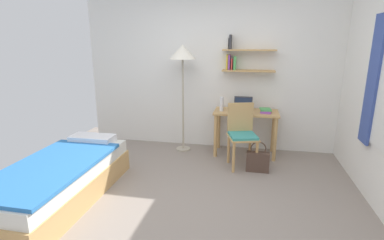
# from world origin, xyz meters

# --- Properties ---
(ground_plane) EXTENTS (5.28, 5.28, 0.00)m
(ground_plane) POSITION_xyz_m (0.00, 0.00, 0.00)
(ground_plane) COLOR gray
(wall_back) EXTENTS (4.40, 0.27, 2.60)m
(wall_back) POSITION_xyz_m (0.01, 2.02, 1.30)
(wall_back) COLOR white
(wall_back) RESTS_ON ground_plane
(bed) EXTENTS (0.86, 1.97, 0.54)m
(bed) POSITION_xyz_m (-1.48, -0.19, 0.24)
(bed) COLOR tan
(bed) RESTS_ON ground_plane
(desk) EXTENTS (1.00, 0.52, 0.72)m
(desk) POSITION_xyz_m (0.56, 1.70, 0.58)
(desk) COLOR tan
(desk) RESTS_ON ground_plane
(desk_chair) EXTENTS (0.50, 0.51, 0.92)m
(desk_chair) POSITION_xyz_m (0.52, 1.22, 0.51)
(desk_chair) COLOR tan
(desk_chair) RESTS_ON ground_plane
(standing_lamp) EXTENTS (0.43, 0.43, 1.74)m
(standing_lamp) POSITION_xyz_m (-0.46, 1.70, 1.54)
(standing_lamp) COLOR #B2A893
(standing_lamp) RESTS_ON ground_plane
(laptop) EXTENTS (0.30, 0.24, 0.21)m
(laptop) POSITION_xyz_m (0.51, 1.74, 0.77)
(laptop) COLOR black
(laptop) RESTS_ON desk
(water_bottle) EXTENTS (0.06, 0.06, 0.23)m
(water_bottle) POSITION_xyz_m (0.18, 1.64, 0.83)
(water_bottle) COLOR silver
(water_bottle) RESTS_ON desk
(book_stack) EXTENTS (0.19, 0.25, 0.05)m
(book_stack) POSITION_xyz_m (0.86, 1.68, 0.74)
(book_stack) COLOR purple
(book_stack) RESTS_ON desk
(handbag) EXTENTS (0.32, 0.11, 0.45)m
(handbag) POSITION_xyz_m (0.76, 1.05, 0.16)
(handbag) COLOR #4C382D
(handbag) RESTS_ON ground_plane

